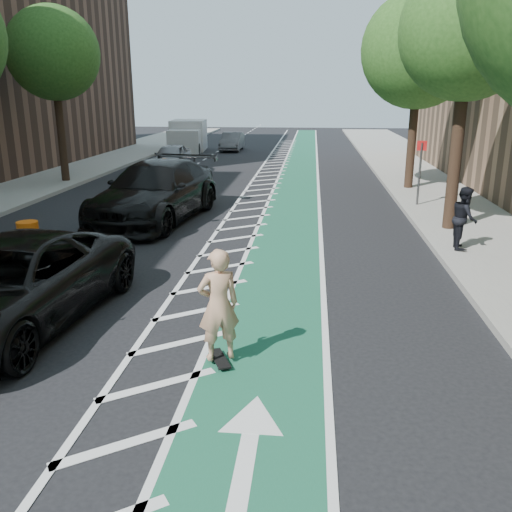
# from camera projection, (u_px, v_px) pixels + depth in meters

# --- Properties ---
(ground) EXTENTS (120.00, 120.00, 0.00)m
(ground) POSITION_uv_depth(u_px,v_px,m) (96.00, 340.00, 9.45)
(ground) COLOR black
(ground) RESTS_ON ground
(bike_lane) EXTENTS (2.00, 90.00, 0.01)m
(bike_lane) POSITION_uv_depth(u_px,v_px,m) (291.00, 217.00, 18.67)
(bike_lane) COLOR #175239
(bike_lane) RESTS_ON ground
(buffer_strip) EXTENTS (1.40, 90.00, 0.01)m
(buffer_strip) POSITION_uv_depth(u_px,v_px,m) (248.00, 216.00, 18.82)
(buffer_strip) COLOR silver
(buffer_strip) RESTS_ON ground
(sidewalk_right) EXTENTS (5.00, 90.00, 0.15)m
(sidewalk_right) POSITION_uv_depth(u_px,v_px,m) (486.00, 220.00, 18.02)
(sidewalk_right) COLOR gray
(sidewalk_right) RESTS_ON ground
(curb_right) EXTENTS (0.12, 90.00, 0.16)m
(curb_right) POSITION_uv_depth(u_px,v_px,m) (411.00, 218.00, 18.26)
(curb_right) COLOR gray
(curb_right) RESTS_ON ground
(curb_left) EXTENTS (0.12, 90.00, 0.16)m
(curb_left) POSITION_uv_depth(u_px,v_px,m) (14.00, 209.00, 19.63)
(curb_left) COLOR gray
(curb_left) RESTS_ON ground
(tree_r_c) EXTENTS (4.20, 4.20, 7.90)m
(tree_r_c) POSITION_uv_depth(u_px,v_px,m) (473.00, 29.00, 14.62)
(tree_r_c) COLOR #382619
(tree_r_c) RESTS_ON ground
(tree_r_d) EXTENTS (4.20, 4.20, 7.90)m
(tree_r_d) POSITION_uv_depth(u_px,v_px,m) (418.00, 51.00, 22.24)
(tree_r_d) COLOR #382619
(tree_r_d) RESTS_ON ground
(tree_l_d) EXTENTS (4.20, 4.20, 7.90)m
(tree_l_d) POSITION_uv_depth(u_px,v_px,m) (51.00, 54.00, 23.78)
(tree_l_d) COLOR #382619
(tree_l_d) RESTS_ON ground
(sign_post) EXTENTS (0.35, 0.08, 2.47)m
(sign_post) POSITION_uv_depth(u_px,v_px,m) (420.00, 172.00, 19.74)
(sign_post) COLOR #4C4C4C
(sign_post) RESTS_ON ground
(skateboard) EXTENTS (0.46, 0.71, 0.09)m
(skateboard) POSITION_uv_depth(u_px,v_px,m) (220.00, 359.00, 8.61)
(skateboard) COLOR black
(skateboard) RESTS_ON ground
(skateboarder) EXTENTS (0.78, 0.67, 1.81)m
(skateboarder) POSITION_uv_depth(u_px,v_px,m) (218.00, 305.00, 8.35)
(skateboarder) COLOR tan
(skateboarder) RESTS_ON skateboard
(suv_near) EXTENTS (3.17, 5.97, 1.60)m
(suv_near) POSITION_uv_depth(u_px,v_px,m) (11.00, 284.00, 9.82)
(suv_near) COLOR black
(suv_near) RESTS_ON ground
(suv_far) EXTENTS (3.59, 6.96, 1.93)m
(suv_far) POSITION_uv_depth(u_px,v_px,m) (156.00, 192.00, 18.06)
(suv_far) COLOR black
(suv_far) RESTS_ON ground
(car_silver) EXTENTS (1.70, 4.07, 1.38)m
(car_silver) POSITION_uv_depth(u_px,v_px,m) (171.00, 156.00, 30.37)
(car_silver) COLOR gray
(car_silver) RESTS_ON ground
(car_grey) EXTENTS (1.40, 4.01, 1.32)m
(car_grey) POSITION_uv_depth(u_px,v_px,m) (232.00, 142.00, 39.91)
(car_grey) COLOR #5D5E63
(car_grey) RESTS_ON ground
(pedestrian) EXTENTS (0.70, 0.86, 1.65)m
(pedestrian) POSITION_uv_depth(u_px,v_px,m) (464.00, 218.00, 14.21)
(pedestrian) COLOR black
(pedestrian) RESTS_ON sidewalk_right
(box_truck) EXTENTS (2.80, 5.43, 2.18)m
(box_truck) POSITION_uv_depth(u_px,v_px,m) (188.00, 137.00, 39.52)
(box_truck) COLOR silver
(box_truck) RESTS_ON ground
(barrel_a) EXTENTS (0.69, 0.69, 0.94)m
(barrel_a) POSITION_uv_depth(u_px,v_px,m) (29.00, 240.00, 14.10)
(barrel_a) COLOR #E25A0B
(barrel_a) RESTS_ON ground
(barrel_b) EXTENTS (0.61, 0.61, 0.83)m
(barrel_b) POSITION_uv_depth(u_px,v_px,m) (176.00, 187.00, 22.26)
(barrel_b) COLOR #FD5F0D
(barrel_b) RESTS_ON ground
(barrel_c) EXTENTS (0.65, 0.65, 0.89)m
(barrel_c) POSITION_uv_depth(u_px,v_px,m) (162.00, 168.00, 27.78)
(barrel_c) COLOR #E25F0B
(barrel_c) RESTS_ON ground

